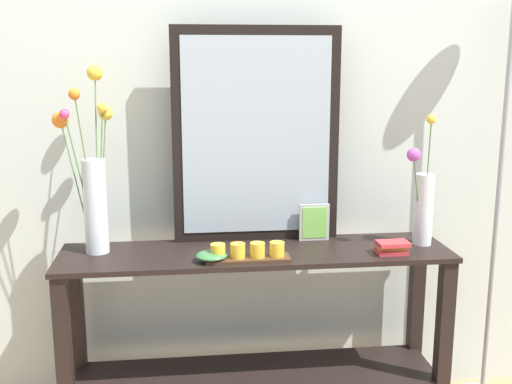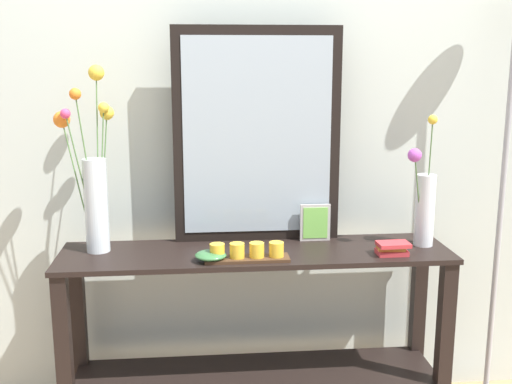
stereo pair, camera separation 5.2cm
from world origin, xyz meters
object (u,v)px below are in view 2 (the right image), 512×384
console_table (256,319)px  tall_vase_left (94,183)px  mirror_leaning (257,136)px  floor_lamp (509,113)px  vase_right (424,204)px  decorative_bowl (211,255)px  picture_frame_small (315,223)px  book_stack (392,248)px  candle_tray (247,253)px

console_table → tall_vase_left: tall_vase_left is taller
mirror_leaning → floor_lamp: floor_lamp is taller
console_table → floor_lamp: size_ratio=0.80×
tall_vase_left → vase_right: tall_vase_left is taller
console_table → mirror_leaning: 0.74m
vase_right → decorative_bowl: bearing=-172.0°
tall_vase_left → picture_frame_small: size_ratio=4.67×
decorative_bowl → floor_lamp: size_ratio=0.06×
mirror_leaning → book_stack: bearing=-27.4°
vase_right → book_stack: (-0.16, -0.11, -0.15)m
picture_frame_small → floor_lamp: 0.90m
picture_frame_small → decorative_bowl: 0.50m
candle_tray → book_stack: bearing=1.6°
console_table → tall_vase_left: bearing=174.1°
candle_tray → console_table: bearing=68.7°
tall_vase_left → picture_frame_small: (0.88, 0.05, -0.20)m
candle_tray → picture_frame_small: bearing=37.6°
mirror_leaning → decorative_bowl: bearing=-126.5°
floor_lamp → mirror_leaning: bearing=175.6°
candle_tray → mirror_leaning: bearing=76.6°
candle_tray → decorative_bowl: size_ratio=2.68×
tall_vase_left → vase_right: 1.30m
candle_tray → tall_vase_left: bearing=162.7°
tall_vase_left → book_stack: size_ratio=5.77×
picture_frame_small → floor_lamp: (0.78, -0.04, 0.45)m
vase_right → candle_tray: (-0.72, -0.12, -0.15)m
vase_right → mirror_leaning: bearing=167.0°
console_table → candle_tray: candle_tray is taller
mirror_leaning → book_stack: (0.50, -0.26, -0.41)m
candle_tray → floor_lamp: 1.20m
mirror_leaning → vase_right: (0.66, -0.15, -0.26)m
floor_lamp → console_table: bearing=-175.6°
mirror_leaning → decorative_bowl: mirror_leaning is taller
decorative_bowl → vase_right: bearing=8.0°
vase_right → candle_tray: bearing=-170.4°
tall_vase_left → decorative_bowl: (0.44, -0.18, -0.25)m
candle_tray → floor_lamp: bearing=10.2°
console_table → floor_lamp: bearing=4.4°
console_table → candle_tray: size_ratio=4.83×
mirror_leaning → picture_frame_small: mirror_leaning is taller
candle_tray → floor_lamp: size_ratio=0.17×
console_table → book_stack: 0.61m
vase_right → book_stack: size_ratio=4.26×
mirror_leaning → picture_frame_small: size_ratio=5.65×
console_table → decorative_bowl: bearing=-147.9°
picture_frame_small → floor_lamp: bearing=-2.7°
candle_tray → floor_lamp: (1.08, 0.20, 0.50)m
mirror_leaning → console_table: bearing=-97.2°
picture_frame_small → decorative_bowl: picture_frame_small is taller
console_table → vase_right: size_ratio=2.89×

